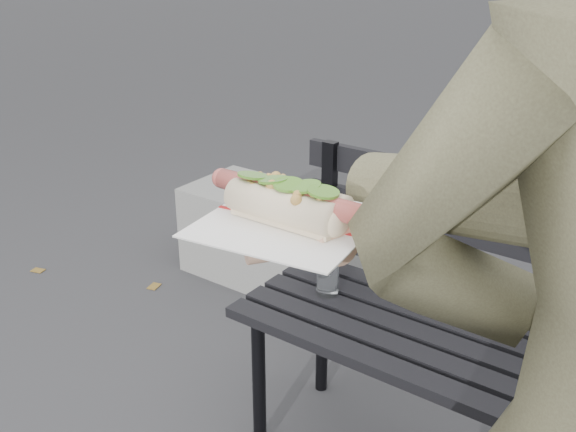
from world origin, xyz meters
TOP-DOWN VIEW (x-y plane):
  - park_bench at (-0.01, 0.88)m, footprint 1.50×0.44m
  - concrete_block at (-1.07, 1.52)m, footprint 1.20×0.40m
  - held_hotdog at (0.13, 0.02)m, footprint 0.63×0.31m

SIDE VIEW (x-z plane):
  - concrete_block at x=-1.07m, z-range 0.00..0.40m
  - park_bench at x=-0.01m, z-range 0.08..0.96m
  - held_hotdog at x=0.13m, z-range 1.09..1.29m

